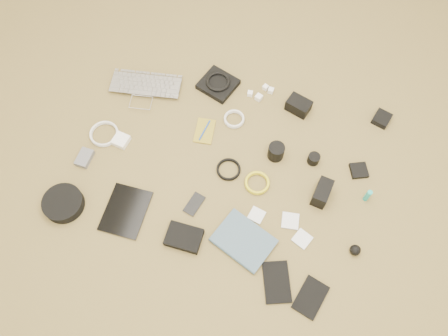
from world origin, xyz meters
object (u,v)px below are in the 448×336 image
(tablet, at_px, (126,211))
(headphone_case, at_px, (63,203))
(laptop, at_px, (144,93))
(phone, at_px, (194,204))
(dslr_camera, at_px, (299,106))
(paperback, at_px, (231,257))

(tablet, bearing_deg, headphone_case, -170.57)
(laptop, distance_m, phone, 0.68)
(tablet, bearing_deg, phone, 21.44)
(tablet, height_order, headphone_case, headphone_case)
(laptop, bearing_deg, tablet, -85.49)
(dslr_camera, xyz_separation_m, headphone_case, (-0.93, -0.83, -0.01))
(tablet, relative_size, phone, 2.17)
(dslr_camera, bearing_deg, tablet, -112.08)
(dslr_camera, xyz_separation_m, tablet, (-0.65, -0.78, -0.03))
(dslr_camera, bearing_deg, phone, -100.57)
(dslr_camera, relative_size, phone, 1.06)
(tablet, distance_m, phone, 0.32)
(phone, xyz_separation_m, headphone_case, (-0.58, -0.18, 0.02))
(headphone_case, bearing_deg, dslr_camera, 41.79)
(tablet, xyz_separation_m, paperback, (0.53, -0.07, 0.01))
(laptop, xyz_separation_m, paperback, (0.68, -0.71, -0.00))
(phone, relative_size, headphone_case, 0.60)
(dslr_camera, distance_m, paperback, 0.86)
(laptop, relative_size, phone, 3.34)
(phone, bearing_deg, paperback, -25.32)
(phone, bearing_deg, dslr_camera, 76.29)
(laptop, distance_m, tablet, 0.66)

